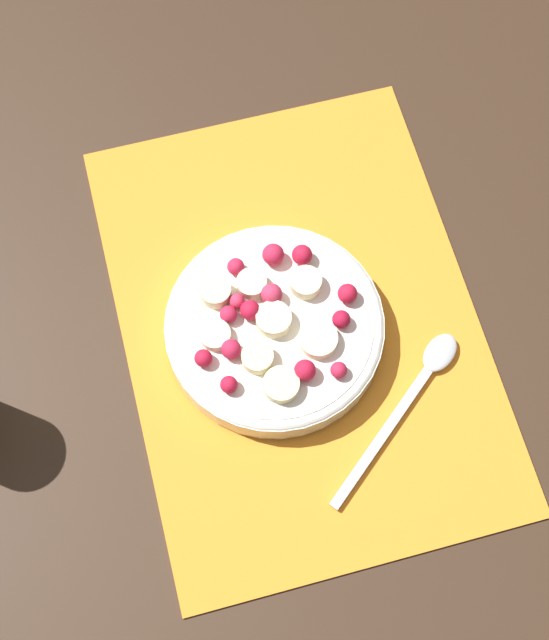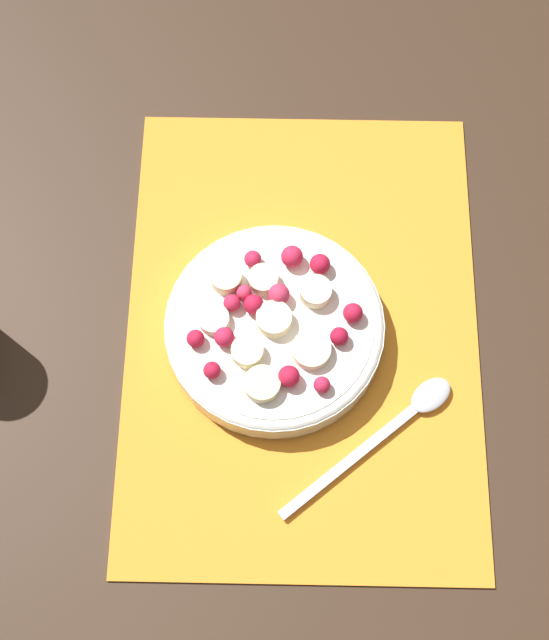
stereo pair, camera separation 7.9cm
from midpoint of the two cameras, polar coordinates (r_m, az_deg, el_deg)
ground_plane at (r=0.83m, az=4.48°, el=-0.97°), size 3.00×3.00×0.00m
placemat at (r=0.83m, az=4.50°, el=-0.90°), size 0.46×0.33×0.01m
fruit_bowl at (r=0.80m, az=2.77°, el=-0.80°), size 0.20×0.20×0.05m
spoon at (r=0.81m, az=10.77°, el=-6.71°), size 0.14×0.16×0.01m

